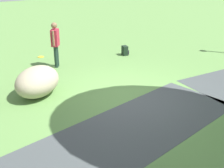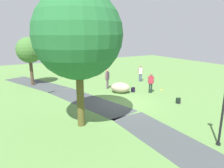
{
  "view_description": "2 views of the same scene",
  "coord_description": "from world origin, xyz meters",
  "px_view_note": "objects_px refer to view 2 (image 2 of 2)",
  "views": [
    {
      "loc": [
        4.44,
        6.65,
        3.81
      ],
      "look_at": [
        1.54,
        1.54,
        1.31
      ],
      "focal_mm": 47.23,
      "sensor_mm": 36.0,
      "label": 1
    },
    {
      "loc": [
        -11.68,
        7.6,
        4.95
      ],
      "look_at": [
        1.01,
        0.12,
        1.26
      ],
      "focal_mm": 32.95,
      "sensor_mm": 36.0,
      "label": 2
    }
  ],
  "objects_px": {
    "young_tree_near_path": "(29,50)",
    "lawn_boulder": "(120,88)",
    "lamp_post": "(224,99)",
    "man_near_boulder": "(151,82)",
    "large_shade_tree": "(78,35)",
    "woman_with_handbag": "(107,77)",
    "spare_backpack_on_lawn": "(178,101)",
    "passerby_on_path": "(141,72)",
    "backpack_by_boulder": "(133,90)",
    "handbag_on_grass": "(114,87)",
    "frisbee_on_grass": "(162,90)"
  },
  "relations": [
    {
      "from": "woman_with_handbag",
      "to": "passerby_on_path",
      "type": "height_order",
      "value": "woman_with_handbag"
    },
    {
      "from": "young_tree_near_path",
      "to": "lamp_post",
      "type": "relative_size",
      "value": 1.3
    },
    {
      "from": "man_near_boulder",
      "to": "spare_backpack_on_lawn",
      "type": "bearing_deg",
      "value": 179.6
    },
    {
      "from": "large_shade_tree",
      "to": "young_tree_near_path",
      "type": "bearing_deg",
      "value": 3.45
    },
    {
      "from": "handbag_on_grass",
      "to": "man_near_boulder",
      "type": "bearing_deg",
      "value": -145.81
    },
    {
      "from": "woman_with_handbag",
      "to": "backpack_by_boulder",
      "type": "xyz_separation_m",
      "value": [
        -2.04,
        -1.38,
        -0.85
      ]
    },
    {
      "from": "man_near_boulder",
      "to": "frisbee_on_grass",
      "type": "relative_size",
      "value": 6.63
    },
    {
      "from": "young_tree_near_path",
      "to": "woman_with_handbag",
      "type": "relative_size",
      "value": 2.57
    },
    {
      "from": "woman_with_handbag",
      "to": "spare_backpack_on_lawn",
      "type": "distance_m",
      "value": 6.58
    },
    {
      "from": "woman_with_handbag",
      "to": "handbag_on_grass",
      "type": "height_order",
      "value": "woman_with_handbag"
    },
    {
      "from": "young_tree_near_path",
      "to": "large_shade_tree",
      "type": "bearing_deg",
      "value": -176.55
    },
    {
      "from": "large_shade_tree",
      "to": "spare_backpack_on_lawn",
      "type": "xyz_separation_m",
      "value": [
        -0.17,
        -7.39,
        -4.64
      ]
    },
    {
      "from": "large_shade_tree",
      "to": "spare_backpack_on_lawn",
      "type": "bearing_deg",
      "value": -91.33
    },
    {
      "from": "woman_with_handbag",
      "to": "handbag_on_grass",
      "type": "relative_size",
      "value": 5.09
    },
    {
      "from": "young_tree_near_path",
      "to": "passerby_on_path",
      "type": "distance_m",
      "value": 11.02
    },
    {
      "from": "lamp_post",
      "to": "frisbee_on_grass",
      "type": "xyz_separation_m",
      "value": [
        8.14,
        -4.32,
        -2.17
      ]
    },
    {
      "from": "young_tree_near_path",
      "to": "lawn_boulder",
      "type": "relative_size",
      "value": 2.33
    },
    {
      "from": "large_shade_tree",
      "to": "young_tree_near_path",
      "type": "xyz_separation_m",
      "value": [
        10.81,
        0.65,
        -1.5
      ]
    },
    {
      "from": "large_shade_tree",
      "to": "lawn_boulder",
      "type": "xyz_separation_m",
      "value": [
        4.23,
        -5.27,
        -4.4
      ]
    },
    {
      "from": "large_shade_tree",
      "to": "spare_backpack_on_lawn",
      "type": "relative_size",
      "value": 17.74
    },
    {
      "from": "large_shade_tree",
      "to": "lamp_post",
      "type": "height_order",
      "value": "large_shade_tree"
    },
    {
      "from": "large_shade_tree",
      "to": "handbag_on_grass",
      "type": "relative_size",
      "value": 20.2
    },
    {
      "from": "lawn_boulder",
      "to": "spare_backpack_on_lawn",
      "type": "distance_m",
      "value": 4.89
    },
    {
      "from": "frisbee_on_grass",
      "to": "handbag_on_grass",
      "type": "bearing_deg",
      "value": 52.23
    },
    {
      "from": "lawn_boulder",
      "to": "frisbee_on_grass",
      "type": "bearing_deg",
      "value": -107.83
    },
    {
      "from": "spare_backpack_on_lawn",
      "to": "frisbee_on_grass",
      "type": "relative_size",
      "value": 1.57
    },
    {
      "from": "man_near_boulder",
      "to": "handbag_on_grass",
      "type": "height_order",
      "value": "man_near_boulder"
    },
    {
      "from": "lamp_post",
      "to": "man_near_boulder",
      "type": "distance_m",
      "value": 8.52
    },
    {
      "from": "passerby_on_path",
      "to": "spare_backpack_on_lawn",
      "type": "bearing_deg",
      "value": 164.55
    },
    {
      "from": "young_tree_near_path",
      "to": "lawn_boulder",
      "type": "bearing_deg",
      "value": -138.02
    },
    {
      "from": "large_shade_tree",
      "to": "backpack_by_boulder",
      "type": "xyz_separation_m",
      "value": [
        3.82,
        -6.3,
        -4.64
      ]
    },
    {
      "from": "man_near_boulder",
      "to": "handbag_on_grass",
      "type": "xyz_separation_m",
      "value": [
        2.82,
        1.92,
        -0.84
      ]
    },
    {
      "from": "passerby_on_path",
      "to": "spare_backpack_on_lawn",
      "type": "xyz_separation_m",
      "value": [
        -6.78,
        1.87,
        -0.79
      ]
    },
    {
      "from": "man_near_boulder",
      "to": "frisbee_on_grass",
      "type": "height_order",
      "value": "man_near_boulder"
    },
    {
      "from": "woman_with_handbag",
      "to": "large_shade_tree",
      "type": "bearing_deg",
      "value": 140.0
    },
    {
      "from": "lamp_post",
      "to": "handbag_on_grass",
      "type": "relative_size",
      "value": 10.03
    },
    {
      "from": "young_tree_near_path",
      "to": "passerby_on_path",
      "type": "height_order",
      "value": "young_tree_near_path"
    },
    {
      "from": "young_tree_near_path",
      "to": "lamp_post",
      "type": "distance_m",
      "value": 16.76
    },
    {
      "from": "lawn_boulder",
      "to": "man_near_boulder",
      "type": "xyz_separation_m",
      "value": [
        -1.36,
        -2.15,
        0.55
      ]
    },
    {
      "from": "large_shade_tree",
      "to": "young_tree_near_path",
      "type": "height_order",
      "value": "large_shade_tree"
    },
    {
      "from": "lawn_boulder",
      "to": "frisbee_on_grass",
      "type": "xyz_separation_m",
      "value": [
        -1.17,
        -3.62,
        -0.43
      ]
    },
    {
      "from": "handbag_on_grass",
      "to": "backpack_by_boulder",
      "type": "distance_m",
      "value": 2.04
    },
    {
      "from": "man_near_boulder",
      "to": "handbag_on_grass",
      "type": "distance_m",
      "value": 3.52
    },
    {
      "from": "man_near_boulder",
      "to": "passerby_on_path",
      "type": "xyz_separation_m",
      "value": [
        3.73,
        -1.85,
        -0.0
      ]
    },
    {
      "from": "large_shade_tree",
      "to": "lawn_boulder",
      "type": "height_order",
      "value": "large_shade_tree"
    },
    {
      "from": "woman_with_handbag",
      "to": "spare_backpack_on_lawn",
      "type": "height_order",
      "value": "woman_with_handbag"
    },
    {
      "from": "frisbee_on_grass",
      "to": "lawn_boulder",
      "type": "bearing_deg",
      "value": 72.17
    },
    {
      "from": "large_shade_tree",
      "to": "handbag_on_grass",
      "type": "bearing_deg",
      "value": -43.95
    },
    {
      "from": "lamp_post",
      "to": "backpack_by_boulder",
      "type": "xyz_separation_m",
      "value": [
        8.89,
        -1.73,
        -1.98
      ]
    },
    {
      "from": "lamp_post",
      "to": "backpack_by_boulder",
      "type": "bearing_deg",
      "value": -11.01
    }
  ]
}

